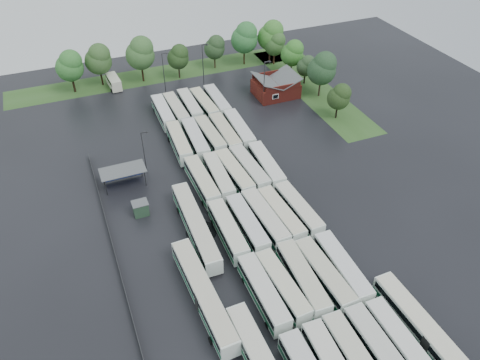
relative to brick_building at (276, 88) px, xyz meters
name	(u,v)px	position (x,y,z in m)	size (l,w,h in m)	color
ground	(256,237)	(-24.00, -42.77, -1.87)	(160.00, 160.00, 0.00)	black
brick_building	(276,88)	(0.00, 0.00, 0.00)	(10.07, 8.60, 5.39)	maroon
wash_shed	(123,171)	(-41.20, -20.74, 1.12)	(8.20, 4.20, 3.58)	#2D2D30
utility_hut	(141,208)	(-40.20, -30.17, -0.55)	(2.70, 2.20, 2.62)	#223D29
grass_strip_north	(165,73)	(-22.00, 22.03, -1.86)	(80.00, 10.00, 0.01)	#2D511F
grass_strip_east	(311,88)	(10.00, 0.03, -1.86)	(10.00, 50.00, 0.01)	#2D511F
west_fence	(111,239)	(-46.20, -34.77, -1.27)	(0.10, 50.00, 1.20)	#2D2D30
bus_r0c3	(380,353)	(-18.79, -68.89, 0.14)	(2.88, 13.14, 3.65)	silver
bus_r0c4	(400,344)	(-15.60, -68.70, 0.06)	(2.77, 12.57, 3.49)	silver
bus_r1c0	(263,293)	(-28.38, -54.91, 0.10)	(2.76, 12.83, 3.57)	silver
bus_r1c1	(282,286)	(-25.40, -54.89, 0.05)	(3.19, 12.59, 3.48)	silver
bus_r1c2	(303,279)	(-22.14, -54.87, 0.14)	(3.40, 13.24, 3.65)	silver
bus_r1c3	(324,275)	(-18.93, -55.37, 0.14)	(3.13, 13.14, 3.64)	silver
bus_r1c4	(342,268)	(-15.77, -55.28, 0.12)	(3.16, 13.07, 3.62)	silver
bus_r2c0	(228,231)	(-28.53, -41.53, 0.09)	(2.96, 12.83, 3.56)	silver
bus_r2c1	(247,225)	(-25.09, -41.42, 0.09)	(2.73, 12.77, 3.55)	silver
bus_r2c2	(265,219)	(-21.88, -41.32, 0.14)	(3.28, 13.20, 3.65)	silver
bus_r2c3	(281,215)	(-18.99, -41.42, 0.06)	(3.27, 12.69, 3.50)	silver
bus_r2c4	(298,210)	(-15.67, -41.36, 0.06)	(3.18, 12.69, 3.51)	silver
bus_r3c0	(202,182)	(-28.35, -27.95, 0.12)	(2.90, 13.00, 3.61)	silver
bus_r3c1	(219,177)	(-25.03, -27.74, 0.05)	(3.23, 12.61, 3.48)	silver
bus_r3c2	(234,173)	(-21.98, -27.92, 0.09)	(3.31, 12.90, 3.56)	silver
bus_r3c3	(249,169)	(-18.90, -27.73, 0.10)	(3.28, 12.95, 3.57)	silver
bus_r3c4	(266,166)	(-15.52, -28.07, 0.11)	(3.31, 13.04, 3.60)	silver
bus_r4c0	(179,143)	(-28.54, -14.13, 0.09)	(3.35, 12.87, 3.55)	silver
bus_r4c1	(195,140)	(-25.15, -14.38, 0.12)	(3.38, 13.12, 3.62)	silver
bus_r4c2	(210,136)	(-21.88, -14.08, 0.05)	(2.99, 12.58, 3.48)	silver
bus_r4c3	(225,134)	(-18.77, -14.65, 0.13)	(2.93, 13.07, 3.63)	silver
bus_r4c4	(239,130)	(-15.51, -14.38, 0.14)	(3.35, 13.24, 3.65)	silver
bus_r5c0	(163,112)	(-28.38, -1.04, 0.04)	(2.89, 12.52, 3.47)	silver
bus_r5c1	(176,110)	(-25.37, -1.04, 0.05)	(2.86, 12.53, 3.48)	silver
bus_r5c2	(190,106)	(-21.97, -0.46, 0.04)	(2.83, 12.49, 3.47)	silver
bus_r5c3	(204,105)	(-18.74, -1.10, 0.03)	(3.15, 12.51, 3.46)	silver
bus_r5c4	(217,102)	(-15.52, -1.02, 0.06)	(2.87, 12.61, 3.50)	silver
artic_bus_west_b	(196,226)	(-32.98, -38.59, 0.14)	(3.19, 19.57, 3.62)	silver
artic_bus_west_c	(203,294)	(-36.23, -52.03, 0.15)	(3.53, 19.69, 3.64)	silver
artic_bus_east	(427,336)	(-11.72, -69.17, 0.14)	(3.14, 19.52, 3.61)	silver
minibus	(114,82)	(-35.80, 19.00, -0.26)	(2.93, 6.79, 2.90)	beige
tree_north_0	(70,65)	(-45.10, 20.28, 5.15)	(6.59, 6.59, 10.91)	black
tree_north_1	(99,59)	(-38.13, 21.57, 5.16)	(6.59, 6.59, 10.92)	black
tree_north_2	(141,53)	(-28.03, 19.69, 5.83)	(7.22, 7.22, 11.96)	black
tree_north_3	(179,56)	(-18.89, 18.02, 3.99)	(5.50, 5.50, 9.11)	#2F2119
tree_north_4	(215,47)	(-8.23, 20.24, 3.97)	(5.48, 5.48, 9.08)	#3C2B1C
tree_north_5	(245,37)	(-0.05, 19.30, 5.74)	(7.13, 7.13, 11.81)	#312211
tree_north_6	(271,35)	(7.32, 18.57, 5.55)	(6.96, 6.96, 11.53)	#322013
tree_east_0	(340,96)	(8.21, -15.05, 3.57)	(5.11, 5.11, 8.46)	black
tree_east_1	(323,68)	(9.86, -4.43, 5.42)	(6.84, 6.84, 11.33)	#39291E
tree_east_2	(306,66)	(9.72, 2.81, 2.97)	(4.57, 4.54, 7.53)	black
tree_east_3	(293,53)	(8.72, 8.42, 4.32)	(5.80, 5.80, 9.61)	#2E2419
tree_east_4	(275,44)	(7.57, 16.30, 3.97)	(5.52, 5.49, 9.09)	#3C2316
lamp_post_ne	(265,80)	(-4.54, -3.15, 4.43)	(1.67, 0.33, 10.84)	#2D2D30
lamp_post_nw	(144,150)	(-36.41, -18.71, 3.39)	(1.39, 0.27, 9.05)	#2D2D30
lamp_post_back_w	(164,71)	(-24.60, 10.66, 4.28)	(1.63, 0.32, 10.59)	#2D2D30
lamp_post_back_e	(203,62)	(-14.43, 11.48, 4.42)	(1.67, 0.32, 10.82)	#2D2D30
puddle_0	(299,338)	(-26.39, -62.13, -1.86)	(4.65, 4.65, 0.01)	black
puddle_1	(401,336)	(-13.74, -67.01, -1.86)	(4.07, 4.07, 0.01)	black
puddle_2	(201,232)	(-32.01, -38.26, -1.86)	(5.26, 5.26, 0.01)	black
puddle_3	(274,242)	(-21.89, -44.99, -1.86)	(2.87, 2.87, 0.01)	black
puddle_4	(387,285)	(-10.08, -59.15, -1.86)	(3.70, 3.70, 0.01)	black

